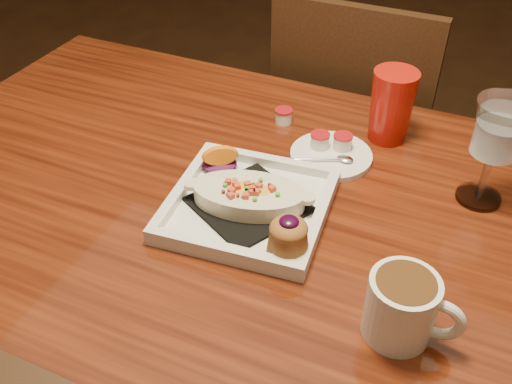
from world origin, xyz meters
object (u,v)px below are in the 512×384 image
at_px(plate, 253,204).
at_px(saucer, 330,153).
at_px(table, 264,246).
at_px(chair_far, 354,139).
at_px(red_tumbler, 391,106).
at_px(coffee_mug, 404,306).
at_px(goblet, 498,135).

relative_size(plate, saucer, 1.83).
height_order(table, chair_far, chair_far).
bearing_deg(plate, chair_far, 83.40).
bearing_deg(red_tumbler, chair_far, 113.06).
bearing_deg(coffee_mug, plate, 153.48).
bearing_deg(goblet, plate, -149.43).
bearing_deg(goblet, coffee_mug, -100.39).
distance_m(chair_far, red_tumbler, 0.48).
height_order(table, red_tumbler, red_tumbler).
xyz_separation_m(chair_far, red_tumbler, (0.14, -0.33, 0.32)).
distance_m(plate, goblet, 0.42).
relative_size(saucer, red_tumbler, 1.08).
bearing_deg(table, chair_far, 90.00).
height_order(chair_far, goblet, goblet).
bearing_deg(saucer, goblet, -2.59).
bearing_deg(goblet, saucer, 177.41).
height_order(saucer, red_tumbler, red_tumbler).
distance_m(goblet, saucer, 0.31).
bearing_deg(plate, coffee_mug, -31.81).
bearing_deg(goblet, table, -152.62).
bearing_deg(chair_far, coffee_mug, 108.97).
bearing_deg(chair_far, saucer, 97.32).
distance_m(chair_far, coffee_mug, 0.89).
xyz_separation_m(plate, goblet, (0.35, 0.20, 0.11)).
bearing_deg(goblet, red_tumbler, 147.45).
bearing_deg(red_tumbler, saucer, -126.34).
height_order(plate, goblet, goblet).
bearing_deg(saucer, table, -106.87).
relative_size(table, coffee_mug, 11.23).
height_order(plate, coffee_mug, coffee_mug).
bearing_deg(table, saucer, 73.13).
bearing_deg(red_tumbler, coffee_mug, -74.03).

